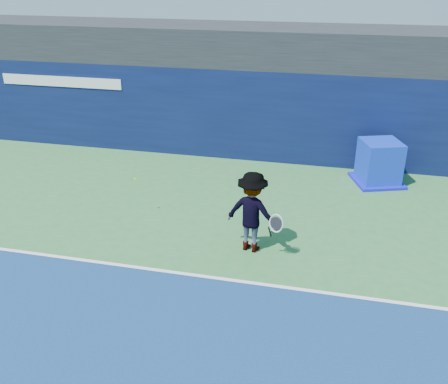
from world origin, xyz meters
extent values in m
plane|color=#316E37|center=(0.00, 0.00, 0.00)|extent=(80.00, 80.00, 0.00)
cube|color=white|center=(0.00, 3.00, 0.01)|extent=(24.00, 0.10, 0.01)
cube|color=black|center=(0.00, 11.50, 3.60)|extent=(36.00, 3.00, 1.20)
cube|color=#0A1339|center=(0.00, 10.50, 1.50)|extent=(36.00, 1.00, 3.00)
cube|color=white|center=(-7.00, 9.99, 2.35)|extent=(4.50, 0.04, 0.35)
cube|color=#0D29C0|center=(3.83, 9.08, 0.65)|extent=(1.39, 1.39, 1.31)
cube|color=#0D10C3|center=(3.83, 9.08, 0.04)|extent=(1.74, 1.74, 0.09)
imported|color=silver|center=(0.80, 4.37, 0.96)|extent=(1.37, 0.97, 1.92)
cylinder|color=black|center=(1.25, 4.12, 0.65)|extent=(0.09, 0.17, 0.30)
torus|color=silver|center=(1.39, 4.07, 0.90)|extent=(0.35, 0.20, 0.34)
cylinder|color=black|center=(1.39, 4.07, 0.90)|extent=(0.30, 0.15, 0.29)
sphere|color=#BCD417|center=(-2.46, 5.41, 1.02)|extent=(0.06, 0.06, 0.06)
camera|label=1|loc=(2.47, -5.58, 6.10)|focal=40.00mm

